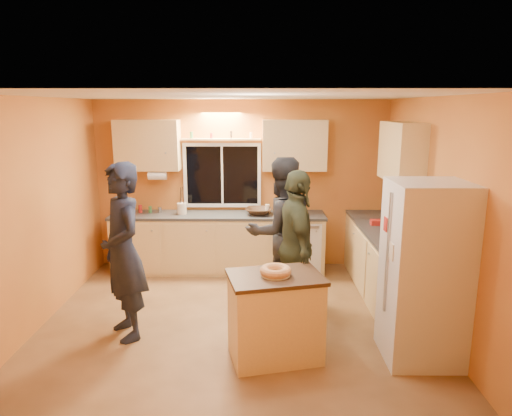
{
  "coord_description": "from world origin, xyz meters",
  "views": [
    {
      "loc": [
        0.27,
        -5.03,
        2.48
      ],
      "look_at": [
        0.23,
        0.4,
        1.28
      ],
      "focal_mm": 32.0,
      "sensor_mm": 36.0,
      "label": 1
    }
  ],
  "objects_px": {
    "person_left": "(123,252)",
    "person_center": "(281,232)",
    "person_right": "(297,247)",
    "refrigerator": "(424,273)",
    "island": "(275,316)"
  },
  "relations": [
    {
      "from": "person_left",
      "to": "person_center",
      "type": "xyz_separation_m",
      "value": [
        1.73,
        0.89,
        -0.02
      ]
    },
    {
      "from": "person_center",
      "to": "person_right",
      "type": "xyz_separation_m",
      "value": [
        0.16,
        -0.49,
        -0.05
      ]
    },
    {
      "from": "person_left",
      "to": "person_right",
      "type": "height_order",
      "value": "person_left"
    },
    {
      "from": "refrigerator",
      "to": "person_left",
      "type": "relative_size",
      "value": 0.93
    },
    {
      "from": "refrigerator",
      "to": "island",
      "type": "distance_m",
      "value": 1.53
    },
    {
      "from": "refrigerator",
      "to": "person_left",
      "type": "bearing_deg",
      "value": 171.96
    },
    {
      "from": "island",
      "to": "person_right",
      "type": "height_order",
      "value": "person_right"
    },
    {
      "from": "person_left",
      "to": "person_right",
      "type": "relative_size",
      "value": 1.07
    },
    {
      "from": "person_left",
      "to": "person_center",
      "type": "relative_size",
      "value": 1.02
    },
    {
      "from": "person_center",
      "to": "person_right",
      "type": "height_order",
      "value": "person_center"
    },
    {
      "from": "island",
      "to": "refrigerator",
      "type": "bearing_deg",
      "value": -12.29
    },
    {
      "from": "person_center",
      "to": "person_right",
      "type": "bearing_deg",
      "value": 85.51
    },
    {
      "from": "island",
      "to": "person_left",
      "type": "distance_m",
      "value": 1.76
    },
    {
      "from": "refrigerator",
      "to": "person_right",
      "type": "height_order",
      "value": "refrigerator"
    },
    {
      "from": "island",
      "to": "person_center",
      "type": "relative_size",
      "value": 0.54
    }
  ]
}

